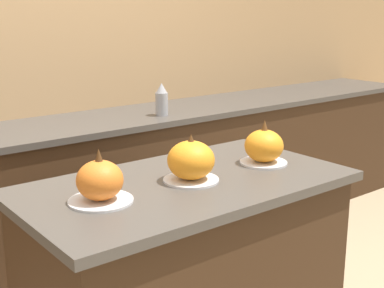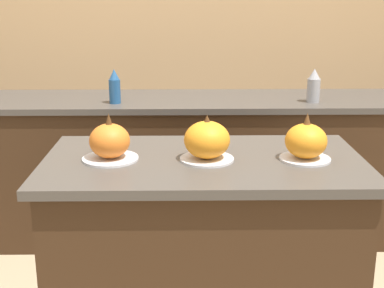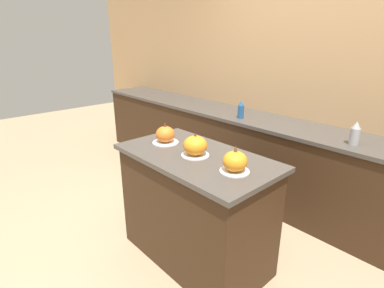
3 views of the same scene
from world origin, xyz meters
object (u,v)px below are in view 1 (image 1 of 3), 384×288
(pumpkin_cake_left, at_px, (100,182))
(pumpkin_cake_center, at_px, (191,161))
(bottle_tall, at_px, (162,100))
(pumpkin_cake_right, at_px, (264,147))

(pumpkin_cake_left, relative_size, pumpkin_cake_center, 1.04)
(bottle_tall, bearing_deg, pumpkin_cake_center, -120.50)
(pumpkin_cake_left, xyz_separation_m, pumpkin_cake_right, (0.73, -0.01, 0.00))
(pumpkin_cake_left, height_order, pumpkin_cake_right, pumpkin_cake_right)
(pumpkin_cake_center, relative_size, bottle_tall, 1.04)
(pumpkin_cake_left, distance_m, bottle_tall, 1.51)
(pumpkin_cake_center, xyz_separation_m, pumpkin_cake_right, (0.37, -0.00, -0.00))
(pumpkin_cake_center, distance_m, pumpkin_cake_right, 0.37)
(pumpkin_cake_left, xyz_separation_m, pumpkin_cake_center, (0.36, -0.01, 0.01))
(pumpkin_cake_left, distance_m, pumpkin_cake_center, 0.36)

